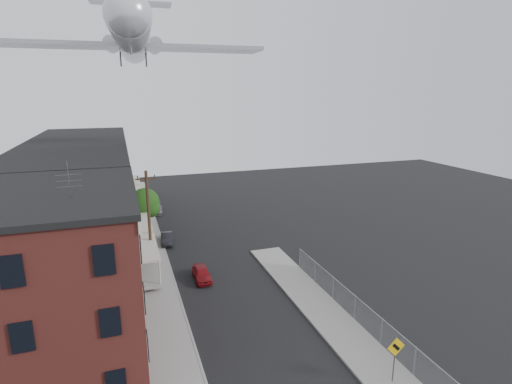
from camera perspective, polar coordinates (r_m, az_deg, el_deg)
sidewalk_left at (r=43.08m, az=-15.10°, el=-7.34°), size 3.00×62.00×0.12m
sidewalk_right at (r=29.94m, az=10.24°, el=-17.03°), size 3.00×26.00×0.12m
curb_left at (r=43.17m, az=-13.17°, el=-7.16°), size 0.15×62.00×0.14m
curb_right at (r=29.33m, az=7.64°, el=-17.60°), size 0.15×26.00×0.14m
corner_building at (r=25.77m, az=-27.80°, el=-11.08°), size 10.31×12.30×12.15m
row_house_a at (r=34.59m, az=-25.48°, el=-4.65°), size 11.98×7.00×10.30m
row_house_b at (r=41.27m, az=-24.47°, el=-1.67°), size 11.98×7.00×10.30m
row_house_c at (r=48.05m, az=-23.74°, el=0.48°), size 11.98×7.00×10.30m
row_house_d at (r=54.88m, az=-23.20°, el=2.09°), size 11.98×7.00×10.30m
row_house_e at (r=61.75m, az=-22.77°, el=3.35°), size 11.98×7.00×10.30m
chainlink_fence at (r=29.43m, az=13.95°, el=-15.71°), size 0.06×18.06×1.90m
warning_sign at (r=24.15m, az=19.27°, el=-20.86°), size 1.10×0.11×2.80m
utility_pole at (r=35.90m, az=-15.03°, el=-3.85°), size 1.80×0.26×9.00m
street_tree at (r=45.78m, az=-15.44°, el=-1.62°), size 3.22×3.20×5.20m
car_near at (r=34.62m, az=-7.76°, el=-11.48°), size 1.36×3.33×1.13m
car_mid at (r=43.08m, az=-12.61°, el=-6.49°), size 1.37×3.42×1.10m
car_far at (r=54.19m, az=-14.03°, el=-2.33°), size 1.78×3.76×1.06m
airplane at (r=41.39m, az=-17.30°, el=20.30°), size 23.43×26.74×7.74m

